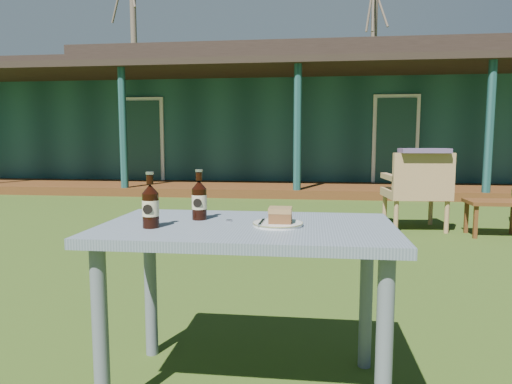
# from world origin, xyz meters

# --- Properties ---
(ground) EXTENTS (80.00, 80.00, 0.00)m
(ground) POSITION_xyz_m (0.00, 0.00, 0.00)
(ground) COLOR #334916
(pavilion) EXTENTS (15.80, 8.30, 3.45)m
(pavilion) POSITION_xyz_m (-0.00, 9.39, 1.61)
(pavilion) COLOR #18403F
(pavilion) RESTS_ON ground
(tree_left) EXTENTS (0.28, 0.28, 10.50)m
(tree_left) POSITION_xyz_m (-8.00, 17.50, 5.25)
(tree_left) COLOR brown
(tree_left) RESTS_ON ground
(tree_mid) EXTENTS (0.28, 0.28, 9.50)m
(tree_mid) POSITION_xyz_m (3.00, 18.50, 4.75)
(tree_mid) COLOR brown
(tree_mid) RESTS_ON ground
(cafe_table) EXTENTS (1.20, 0.70, 0.72)m
(cafe_table) POSITION_xyz_m (0.00, -1.60, 0.62)
(cafe_table) COLOR slate
(cafe_table) RESTS_ON ground
(plate) EXTENTS (0.20, 0.20, 0.01)m
(plate) POSITION_xyz_m (0.13, -1.61, 0.73)
(plate) COLOR silver
(plate) RESTS_ON cafe_table
(cake_slice) EXTENTS (0.09, 0.09, 0.06)m
(cake_slice) POSITION_xyz_m (0.14, -1.62, 0.77)
(cake_slice) COLOR brown
(cake_slice) RESTS_ON plate
(fork) EXTENTS (0.02, 0.14, 0.00)m
(fork) POSITION_xyz_m (0.06, -1.62, 0.74)
(fork) COLOR silver
(fork) RESTS_ON plate
(cola_bottle_near) EXTENTS (0.07, 0.07, 0.22)m
(cola_bottle_near) POSITION_xyz_m (-0.22, -1.51, 0.81)
(cola_bottle_near) COLOR black
(cola_bottle_near) RESTS_ON cafe_table
(cola_bottle_far) EXTENTS (0.07, 0.07, 0.22)m
(cola_bottle_far) POSITION_xyz_m (-0.37, -1.71, 0.81)
(cola_bottle_far) COLOR black
(cola_bottle_far) RESTS_ON cafe_table
(bottle_cap) EXTENTS (0.03, 0.03, 0.01)m
(bottle_cap) POSITION_xyz_m (-0.08, -1.55, 0.72)
(bottle_cap) COLOR silver
(bottle_cap) RESTS_ON cafe_table
(armchair_left) EXTENTS (0.73, 0.69, 0.92)m
(armchair_left) POSITION_xyz_m (1.50, 2.08, 0.52)
(armchair_left) COLOR #A07B50
(armchair_left) RESTS_ON ground
(floral_throw) EXTENTS (0.56, 0.28, 0.05)m
(floral_throw) POSITION_xyz_m (1.52, 1.90, 0.94)
(floral_throw) COLOR #5B466D
(floral_throw) RESTS_ON armchair_left
(side_table) EXTENTS (0.60, 0.40, 0.40)m
(side_table) POSITION_xyz_m (2.28, 1.83, 0.34)
(side_table) COLOR #532E14
(side_table) RESTS_ON ground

